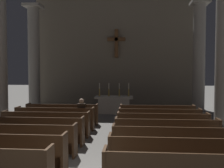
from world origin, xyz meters
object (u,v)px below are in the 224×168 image
at_px(pew_left_row_7, 62,114).
at_px(column_right_third, 199,60).
at_px(pew_right_row_7, 157,115).
at_px(candlestick_outer_left, 99,92).
at_px(pew_right_row_4, 166,133).
at_px(column_left_third, 34,60).
at_px(pew_left_row_3, 20,139).
at_px(pew_left_row_4, 35,130).
at_px(candlestick_inner_left, 109,92).
at_px(pew_right_row_5, 163,126).
at_px(pew_left_row_6, 55,118).
at_px(pew_right_row_3, 172,143).
at_px(pew_left_row_2, 0,151).
at_px(pew_left_row_5, 46,124).
at_px(lone_worshipper, 82,113).
at_px(candlestick_inner_right, 119,92).
at_px(column_right_second, 224,55).
at_px(altar, 114,104).
at_px(pew_right_row_2, 179,156).
at_px(candlestick_outer_right, 129,92).
at_px(pew_right_row_6, 159,120).

bearing_deg(pew_left_row_7, column_right_third, 26.37).
distance_m(pew_right_row_7, candlestick_outer_left, 4.48).
bearing_deg(column_right_third, pew_right_row_4, -111.29).
relative_size(column_left_third, candlestick_outer_left, 8.46).
bearing_deg(pew_left_row_3, column_right_third, 48.63).
xyz_separation_m(pew_left_row_4, candlestick_inner_left, (1.87, 6.58, 0.78)).
bearing_deg(pew_right_row_5, pew_left_row_6, 165.54).
height_order(pew_left_row_4, pew_right_row_3, same).
relative_size(pew_right_row_5, column_right_third, 0.51).
relative_size(pew_left_row_3, pew_right_row_7, 1.00).
bearing_deg(pew_left_row_7, pew_right_row_3, -45.90).
distance_m(pew_left_row_2, pew_left_row_4, 2.24).
relative_size(pew_left_row_7, column_right_third, 0.51).
bearing_deg(pew_left_row_3, pew_left_row_5, 90.00).
bearing_deg(pew_left_row_4, pew_right_row_5, 14.46).
xyz_separation_m(pew_left_row_4, lone_worshipper, (1.15, 2.28, 0.22)).
bearing_deg(column_right_third, candlestick_inner_right, -176.85).
xyz_separation_m(candlestick_inner_right, lone_worshipper, (-1.32, -4.30, -0.56)).
bearing_deg(column_right_second, pew_left_row_7, 175.20).
bearing_deg(column_right_second, pew_left_row_6, -175.66).
distance_m(column_left_third, altar, 5.48).
distance_m(pew_right_row_2, candlestick_inner_right, 9.04).
xyz_separation_m(pew_left_row_2, column_left_third, (-2.66, 9.06, 2.64)).
relative_size(pew_left_row_3, pew_left_row_5, 1.00).
bearing_deg(column_right_second, pew_right_row_2, -117.99).
height_order(pew_left_row_7, pew_right_row_7, same).
bearing_deg(candlestick_inner_right, column_left_third, 177.21).
xyz_separation_m(pew_right_row_4, candlestick_inner_left, (-2.47, 6.58, 0.78)).
height_order(candlestick_inner_left, candlestick_outer_right, same).
xyz_separation_m(pew_left_row_6, pew_right_row_5, (4.34, -1.12, 0.00)).
distance_m(pew_right_row_3, column_right_third, 8.78).
xyz_separation_m(pew_right_row_6, pew_right_row_7, (0.00, 1.12, 0.00)).
height_order(candlestick_outer_left, candlestick_outer_right, same).
relative_size(pew_right_row_6, pew_right_row_7, 1.00).
xyz_separation_m(pew_left_row_3, pew_right_row_7, (4.34, 4.48, 0.00)).
bearing_deg(altar, column_right_second, -38.26).
xyz_separation_m(pew_right_row_3, pew_right_row_6, (0.00, 3.36, 0.00)).
distance_m(pew_left_row_2, altar, 9.08).
height_order(column_left_third, candlestick_inner_left, column_left_third).
height_order(pew_right_row_4, candlestick_inner_left, candlestick_inner_left).
bearing_deg(column_left_third, pew_right_row_4, -44.29).
distance_m(candlestick_inner_right, lone_worshipper, 4.54).
xyz_separation_m(pew_left_row_5, candlestick_outer_right, (3.02, 5.46, 0.78)).
height_order(pew_left_row_5, pew_right_row_2, same).
xyz_separation_m(pew_left_row_3, lone_worshipper, (1.15, 3.39, 0.22)).
bearing_deg(candlestick_inner_right, lone_worshipper, -107.10).
bearing_deg(pew_left_row_3, column_right_second, 29.05).
bearing_deg(pew_left_row_4, pew_right_row_6, 27.29).
relative_size(pew_left_row_2, candlestick_inner_right, 4.35).
relative_size(pew_right_row_2, pew_right_row_3, 1.00).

